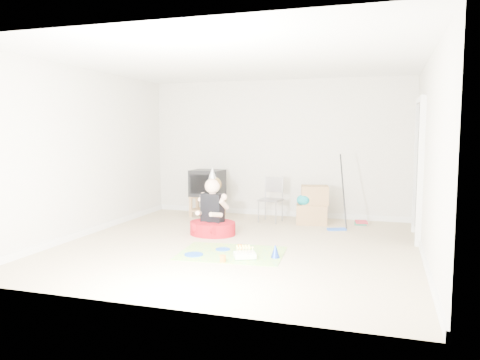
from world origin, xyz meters
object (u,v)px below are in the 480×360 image
(folding_chair, at_px, (271,200))
(cardboard_boxes, at_px, (312,206))
(seated_woman, at_px, (213,220))
(tv_stand, at_px, (208,204))
(birthday_cake, at_px, (245,256))
(crt_tv, at_px, (207,183))

(folding_chair, height_order, cardboard_boxes, folding_chair)
(seated_woman, bearing_deg, tv_stand, 114.10)
(folding_chair, height_order, birthday_cake, folding_chair)
(folding_chair, relative_size, seated_woman, 0.77)
(seated_woman, bearing_deg, folding_chair, 63.90)
(crt_tv, height_order, folding_chair, crt_tv)
(tv_stand, xyz_separation_m, seated_woman, (0.66, -1.48, -0.00))
(tv_stand, relative_size, crt_tv, 1.07)
(tv_stand, xyz_separation_m, crt_tv, (0.00, 0.00, 0.41))
(tv_stand, distance_m, birthday_cake, 3.10)
(tv_stand, distance_m, folding_chair, 1.32)
(tv_stand, bearing_deg, folding_chair, -8.40)
(crt_tv, distance_m, folding_chair, 1.33)
(tv_stand, relative_size, folding_chair, 0.76)
(folding_chair, distance_m, birthday_cake, 2.53)
(cardboard_boxes, xyz_separation_m, seated_woman, (-1.38, -1.33, -0.09))
(cardboard_boxes, distance_m, seated_woman, 1.92)
(folding_chair, xyz_separation_m, seated_woman, (-0.63, -1.29, -0.17))
(cardboard_boxes, height_order, birthday_cake, cardboard_boxes)
(tv_stand, height_order, cardboard_boxes, cardboard_boxes)
(seated_woman, height_order, birthday_cake, seated_woman)
(folding_chair, relative_size, birthday_cake, 2.44)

